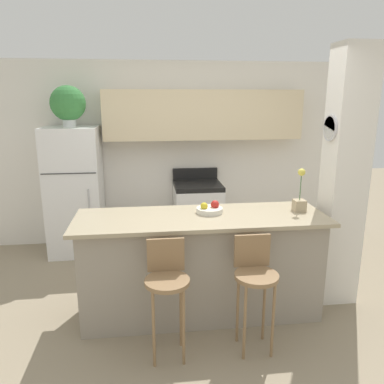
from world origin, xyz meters
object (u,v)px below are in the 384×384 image
object	(u,v)px
refrigerator	(75,191)
orchid_vase	(300,199)
potted_plant_on_fridge	(68,104)
bar_stool_right	(255,277)
trash_bin	(120,242)
bar_stool_left	(167,282)
stove_range	(198,214)
fruit_bowl	(210,209)

from	to	relation	value
refrigerator	orchid_vase	distance (m)	2.93
potted_plant_on_fridge	orchid_vase	size ratio (longest dim) A/B	1.23
bar_stool_right	orchid_vase	world-z (taller)	orchid_vase
bar_stool_right	trash_bin	bearing A→B (deg)	121.01
refrigerator	bar_stool_left	size ratio (longest dim) A/B	1.76
stove_range	bar_stool_left	bearing A→B (deg)	-103.86
bar_stool_left	potted_plant_on_fridge	xyz separation A→B (m)	(-1.09, 2.27, 1.34)
refrigerator	bar_stool_right	xyz separation A→B (m)	(1.80, -2.27, -0.20)
potted_plant_on_fridge	orchid_vase	bearing A→B (deg)	-34.54
bar_stool_right	fruit_bowl	world-z (taller)	fruit_bowl
potted_plant_on_fridge	trash_bin	xyz separation A→B (m)	(0.57, -0.21, -1.79)
bar_stool_right	fruit_bowl	xyz separation A→B (m)	(-0.27, 0.66, 0.39)
bar_stool_left	trash_bin	bearing A→B (deg)	104.16
refrigerator	trash_bin	size ratio (longest dim) A/B	4.47
bar_stool_left	trash_bin	size ratio (longest dim) A/B	2.54
stove_range	bar_stool_right	distance (m)	2.29
orchid_vase	fruit_bowl	xyz separation A→B (m)	(-0.87, 0.05, -0.09)
refrigerator	stove_range	bearing A→B (deg)	0.34
fruit_bowl	trash_bin	world-z (taller)	fruit_bowl
orchid_vase	fruit_bowl	size ratio (longest dim) A/B	1.67
stove_range	bar_stool_right	xyz separation A→B (m)	(0.16, -2.28, 0.18)
fruit_bowl	stove_range	bearing A→B (deg)	86.12
refrigerator	fruit_bowl	xyz separation A→B (m)	(1.54, -1.61, 0.18)
stove_range	bar_stool_left	distance (m)	2.35
stove_range	orchid_vase	xyz separation A→B (m)	(0.76, -1.67, 0.66)
bar_stool_left	fruit_bowl	xyz separation A→B (m)	(0.45, 0.66, 0.39)
refrigerator	orchid_vase	world-z (taller)	refrigerator
stove_range	potted_plant_on_fridge	bearing A→B (deg)	-179.66
potted_plant_on_fridge	refrigerator	bearing A→B (deg)	-61.01
refrigerator	trash_bin	xyz separation A→B (m)	(0.57, -0.21, -0.66)
stove_range	fruit_bowl	distance (m)	1.72
fruit_bowl	trash_bin	size ratio (longest dim) A/B	0.66
fruit_bowl	refrigerator	bearing A→B (deg)	133.74
bar_stool_right	trash_bin	xyz separation A→B (m)	(-1.24, 2.06, -0.45)
refrigerator	bar_stool_right	bearing A→B (deg)	-51.50
refrigerator	potted_plant_on_fridge	bearing A→B (deg)	118.99
bar_stool_right	orchid_vase	size ratio (longest dim) A/B	2.31
stove_range	bar_stool_left	xyz separation A→B (m)	(-0.56, -2.28, 0.18)
orchid_vase	trash_bin	size ratio (longest dim) A/B	1.10
bar_stool_right	fruit_bowl	size ratio (longest dim) A/B	3.87
bar_stool_right	fruit_bowl	bearing A→B (deg)	111.89
bar_stool_left	fruit_bowl	world-z (taller)	fruit_bowl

